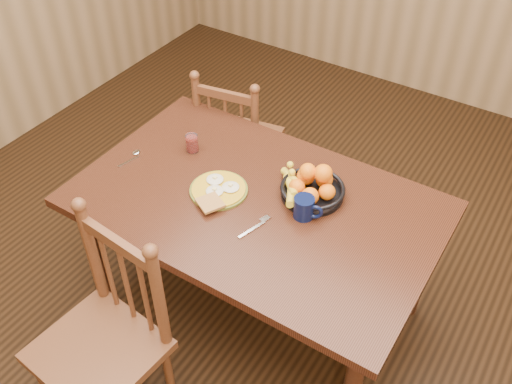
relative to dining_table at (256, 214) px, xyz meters
The scene contains 10 objects.
room 0.68m from the dining_table, ahead, with size 4.52×5.02×2.72m.
dining_table is the anchor object (origin of this frame).
chair_far 0.87m from the dining_table, 130.07° to the left, with size 0.48×0.47×0.93m.
chair_near 0.84m from the dining_table, 105.02° to the right, with size 0.50×0.48×1.02m.
breakfast_plate 0.20m from the dining_table, 165.74° to the right, with size 0.26×0.31×0.04m.
fork 0.19m from the dining_table, 56.87° to the right, with size 0.06×0.18×0.00m.
spoon 0.68m from the dining_table, behind, with size 0.05×0.16×0.01m.
coffee_mug 0.27m from the dining_table, ahead, with size 0.13×0.09×0.10m.
juice_glass 0.49m from the dining_table, 163.40° to the left, with size 0.06×0.06×0.09m.
fruit_bowl 0.28m from the dining_table, 40.81° to the left, with size 0.32×0.32×0.17m.
Camera 1 is at (1.00, -1.56, 2.47)m, focal length 40.00 mm.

